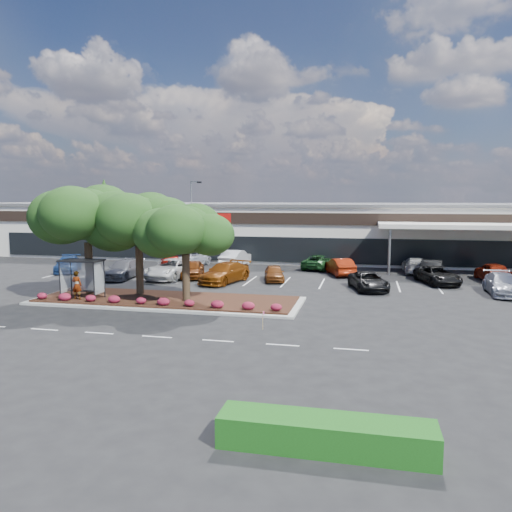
% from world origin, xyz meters
% --- Properties ---
extents(ground, '(160.00, 160.00, 0.00)m').
position_xyz_m(ground, '(0.00, 0.00, 0.00)').
color(ground, black).
rests_on(ground, ground).
extents(retail_store, '(80.40, 25.20, 6.25)m').
position_xyz_m(retail_store, '(0.06, 33.91, 3.15)').
color(retail_store, silver).
rests_on(retail_store, ground).
extents(landscape_island, '(18.00, 6.00, 0.26)m').
position_xyz_m(landscape_island, '(-2.00, 4.00, 0.12)').
color(landscape_island, '#A0A19C').
rests_on(landscape_island, ground).
extents(lane_markings, '(33.12, 20.06, 0.01)m').
position_xyz_m(lane_markings, '(-0.14, 10.42, 0.01)').
color(lane_markings, silver).
rests_on(lane_markings, ground).
extents(shrub_row, '(17.00, 0.80, 0.50)m').
position_xyz_m(shrub_row, '(-2.00, 1.90, 0.51)').
color(shrub_row, maroon).
rests_on(shrub_row, landscape_island).
extents(bus_shelter, '(2.75, 1.55, 2.59)m').
position_xyz_m(bus_shelter, '(-7.50, 2.95, 2.31)').
color(bus_shelter, black).
rests_on(bus_shelter, landscape_island).
extents(island_tree_west, '(7.20, 7.20, 7.89)m').
position_xyz_m(island_tree_west, '(-8.00, 4.50, 4.21)').
color(island_tree_west, '#153912').
rests_on(island_tree_west, landscape_island).
extents(island_tree_mid, '(6.60, 6.60, 7.32)m').
position_xyz_m(island_tree_mid, '(-4.50, 5.20, 3.92)').
color(island_tree_mid, '#153912').
rests_on(island_tree_mid, landscape_island).
extents(island_tree_east, '(5.80, 5.80, 6.50)m').
position_xyz_m(island_tree_east, '(-0.50, 3.70, 3.51)').
color(island_tree_east, '#153912').
rests_on(island_tree_east, landscape_island).
extents(hedge_south_east, '(6.00, 1.30, 0.90)m').
position_xyz_m(hedge_south_east, '(10.00, -13.50, 0.45)').
color(hedge_south_east, '#184812').
rests_on(hedge_south_east, ground).
extents(conifer_north_west, '(4.40, 4.40, 10.00)m').
position_xyz_m(conifer_north_west, '(-30.00, 46.00, 5.00)').
color(conifer_north_west, '#153912').
rests_on(conifer_north_west, ground).
extents(person_waiting, '(0.72, 0.49, 1.90)m').
position_xyz_m(person_waiting, '(-7.66, 2.39, 1.21)').
color(person_waiting, '#594C47').
rests_on(person_waiting, landscape_island).
extents(light_pole, '(1.42, 0.75, 8.82)m').
position_xyz_m(light_pole, '(-7.76, 25.28, 3.88)').
color(light_pole, '#A0A19C').
rests_on(light_pole, ground).
extents(survey_stake, '(0.07, 0.14, 1.00)m').
position_xyz_m(survey_stake, '(5.73, -1.48, 0.64)').
color(survey_stake, tan).
rests_on(survey_stake, ground).
extents(car_0, '(3.94, 5.38, 1.45)m').
position_xyz_m(car_0, '(-16.45, 14.81, 0.72)').
color(car_0, navy).
rests_on(car_0, ground).
extents(car_1, '(2.31, 5.35, 1.54)m').
position_xyz_m(car_1, '(-9.55, 12.44, 0.77)').
color(car_1, '#57585F').
rests_on(car_1, ground).
extents(car_2, '(2.71, 4.70, 1.50)m').
position_xyz_m(car_2, '(-3.77, 14.00, 0.75)').
color(car_2, '#612A0B').
rests_on(car_2, ground).
extents(car_3, '(3.69, 6.42, 1.68)m').
position_xyz_m(car_3, '(-5.38, 13.22, 0.84)').
color(car_3, silver).
rests_on(car_3, ground).
extents(car_4, '(3.70, 6.06, 1.64)m').
position_xyz_m(car_4, '(-0.35, 12.22, 0.82)').
color(car_4, '#73360B').
rests_on(car_4, ground).
extents(car_5, '(2.44, 4.17, 1.33)m').
position_xyz_m(car_5, '(3.48, 13.88, 0.67)').
color(car_5, brown).
rests_on(car_5, ground).
extents(car_6, '(3.46, 5.31, 1.36)m').
position_xyz_m(car_6, '(11.19, 11.43, 0.68)').
color(car_6, black).
rests_on(car_6, ground).
extents(car_7, '(3.73, 5.54, 1.41)m').
position_xyz_m(car_7, '(16.65, 15.37, 0.71)').
color(car_7, black).
rests_on(car_7, ground).
extents(car_8, '(2.25, 5.28, 1.52)m').
position_xyz_m(car_8, '(20.65, 11.64, 0.76)').
color(car_8, '#A8AAB5').
rests_on(car_8, ground).
extents(car_10, '(3.80, 6.24, 1.62)m').
position_xyz_m(car_10, '(-6.59, 20.74, 0.81)').
color(car_10, silver).
rests_on(car_10, ground).
extents(car_11, '(3.66, 5.40, 1.45)m').
position_xyz_m(car_11, '(-7.24, 17.67, 0.73)').
color(car_11, '#880C03').
rests_on(car_11, ground).
extents(car_12, '(2.32, 5.32, 1.70)m').
position_xyz_m(car_12, '(-1.96, 21.79, 0.85)').
color(car_12, silver).
rests_on(car_12, ground).
extents(car_13, '(3.26, 5.40, 1.40)m').
position_xyz_m(car_13, '(6.47, 21.71, 0.70)').
color(car_13, '#1C481F').
rests_on(car_13, ground).
extents(car_14, '(3.13, 4.95, 1.54)m').
position_xyz_m(car_14, '(8.69, 18.34, 0.77)').
color(car_14, maroon).
rests_on(car_14, ground).
extents(car_15, '(2.21, 5.12, 1.47)m').
position_xyz_m(car_15, '(15.41, 21.03, 0.73)').
color(car_15, '#B5B5B5').
rests_on(car_15, ground).
extents(car_16, '(2.58, 5.13, 1.61)m').
position_xyz_m(car_16, '(16.59, 18.58, 0.81)').
color(car_16, black).
rests_on(car_16, ground).
extents(car_17, '(2.40, 4.87, 1.60)m').
position_xyz_m(car_17, '(21.31, 17.70, 0.80)').
color(car_17, maroon).
rests_on(car_17, ground).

